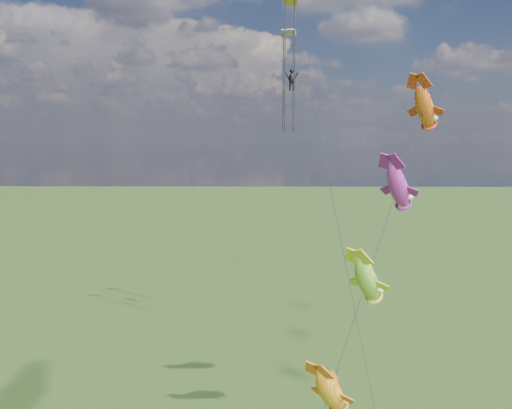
{
  "coord_description": "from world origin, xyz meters",
  "views": [
    {
      "loc": [
        12.85,
        -21.88,
        14.61
      ],
      "look_at": [
        12.42,
        9.34,
        10.96
      ],
      "focal_mm": 40.0,
      "sensor_mm": 36.0,
      "label": 1
    }
  ],
  "objects": [
    {
      "name": "parafoil_rig",
      "position": [
        14.88,
        18.44,
        19.07
      ],
      "size": [
        4.62,
        17.07,
        25.76
      ],
      "rotation": [
        0.0,
        0.0,
        0.32
      ],
      "color": "brown",
      "rests_on": "ground"
    },
    {
      "name": "fish_windsock_rig",
      "position": [
        17.8,
        1.53,
        10.7
      ],
      "size": [
        9.3,
        13.11,
        19.08
      ],
      "rotation": [
        0.0,
        0.0,
        -0.29
      ],
      "color": "brown",
      "rests_on": "ground"
    }
  ]
}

